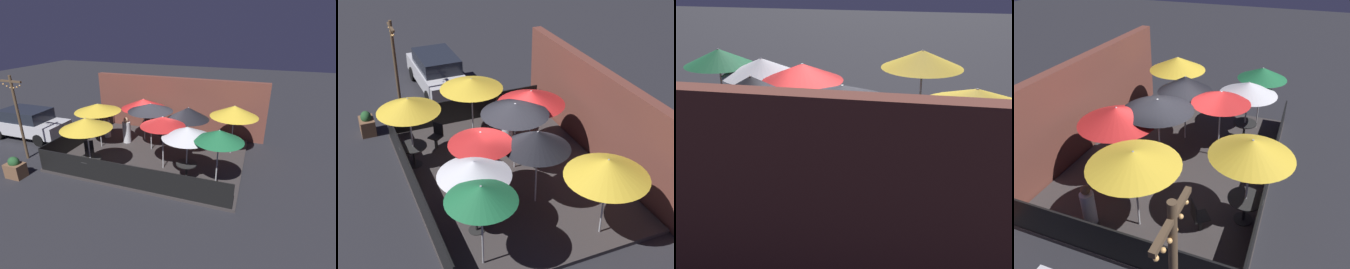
{
  "view_description": "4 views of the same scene",
  "coord_description": "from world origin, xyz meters",
  "views": [
    {
      "loc": [
        4.3,
        -10.39,
        5.74
      ],
      "look_at": [
        0.61,
        0.07,
        1.14
      ],
      "focal_mm": 28.0,
      "sensor_mm": 36.0,
      "label": 1
    },
    {
      "loc": [
        11.2,
        -4.81,
        8.79
      ],
      "look_at": [
        -0.71,
        0.22,
        1.19
      ],
      "focal_mm": 50.0,
      "sensor_mm": 36.0,
      "label": 2
    },
    {
      "loc": [
        -1.94,
        8.63,
        4.83
      ],
      "look_at": [
        -0.3,
        -0.15,
        1.23
      ],
      "focal_mm": 50.0,
      "sensor_mm": 36.0,
      "label": 3
    },
    {
      "loc": [
        -8.05,
        -3.32,
        6.35
      ],
      "look_at": [
        -0.28,
        -0.34,
        1.37
      ],
      "focal_mm": 35.0,
      "sensor_mm": 36.0,
      "label": 4
    }
  ],
  "objects": [
    {
      "name": "ground_plane",
      "position": [
        0.0,
        0.0,
        0.0
      ],
      "size": [
        60.0,
        60.0,
        0.0
      ],
      "primitive_type": "plane",
      "color": "#26262B"
    },
    {
      "name": "patio_deck",
      "position": [
        0.0,
        0.0,
        0.06
      ],
      "size": [
        8.12,
        6.09,
        0.12
      ],
      "color": "#383333",
      "rests_on": "ground_plane"
    },
    {
      "name": "building_wall",
      "position": [
        0.0,
        3.27,
        1.58
      ],
      "size": [
        9.72,
        0.36,
        3.16
      ],
      "color": "brown",
      "rests_on": "ground_plane"
    },
    {
      "name": "fence_front",
      "position": [
        0.0,
        -3.0,
        0.59
      ],
      "size": [
        7.92,
        0.05,
        0.95
      ],
      "color": "black",
      "rests_on": "patio_deck"
    },
    {
      "name": "patio_umbrella_0",
      "position": [
        2.03,
        -1.8,
        2.15
      ],
      "size": [
        1.92,
        1.92,
        2.25
      ],
      "color": "#B2B2B7",
      "rests_on": "patio_deck"
    },
    {
      "name": "patio_umbrella_1",
      "position": [
        -1.76,
        -2.6,
        2.32
      ],
      "size": [
        1.99,
        1.99,
        2.42
      ],
      "color": "#B2B2B7",
      "rests_on": "patio_deck"
    },
    {
      "name": "patio_umbrella_2",
      "position": [
        1.5,
        0.22,
        2.21
      ],
      "size": [
        1.88,
        1.88,
        2.36
      ],
      "color": "#B2B2B7",
      "rests_on": "patio_deck"
    },
    {
      "name": "patio_umbrella_3",
      "position": [
        3.21,
        -2.05,
        2.29
      ],
      "size": [
        1.73,
        1.73,
        2.38
      ],
      "color": "#B2B2B7",
      "rests_on": "patio_deck"
    },
    {
      "name": "patio_umbrella_4",
      "position": [
        -2.86,
        -0.17,
        2.15
      ],
      "size": [
        2.2,
        2.2,
        2.22
      ],
      "color": "#B2B2B7",
      "rests_on": "patio_deck"
    },
    {
      "name": "patio_umbrella_5",
      "position": [
        0.84,
        -1.19,
        2.24
      ],
      "size": [
        1.83,
        1.83,
        2.31
      ],
      "color": "#B2B2B7",
      "rests_on": "patio_deck"
    },
    {
      "name": "patio_umbrella_6",
      "position": [
        -1.13,
        1.28,
        2.13
      ],
      "size": [
        2.26,
        2.26,
        2.25
      ],
      "color": "#B2B2B7",
      "rests_on": "patio_deck"
    },
    {
      "name": "patio_umbrella_7",
      "position": [
        -0.36,
        0.37,
        2.26
      ],
      "size": [
        2.12,
        2.12,
        2.32
      ],
      "color": "#B2B2B7",
      "rests_on": "patio_deck"
    },
    {
      "name": "dining_table_0",
      "position": [
        2.03,
        -1.8,
        0.71
      ],
      "size": [
        0.81,
        0.81,
        0.76
      ],
      "color": "black",
      "rests_on": "patio_deck"
    },
    {
      "name": "dining_table_1",
      "position": [
        -1.76,
        -2.6,
        0.7
      ],
      "size": [
        0.9,
        0.9,
        0.72
      ],
      "color": "black",
      "rests_on": "patio_deck"
    },
    {
      "name": "patio_chair_0",
      "position": [
        -2.52,
        -1.62,
        0.61
      ],
      "size": [
        0.56,
        0.56,
        0.91
      ],
      "rotation": [
        0.0,
        0.0,
        -0.91
      ],
      "color": "black",
      "rests_on": "patio_deck"
    },
    {
      "name": "patio_chair_1",
      "position": [
        -0.24,
        1.38,
        0.62
      ],
      "size": [
        0.56,
        0.56,
        0.92
      ],
      "rotation": [
        0.0,
        0.0,
        -0.95
      ],
      "color": "black",
      "rests_on": "patio_deck"
    },
    {
      "name": "patron_0",
      "position": [
        -3.23,
        1.02,
        0.65
      ],
      "size": [
        0.46,
        0.46,
        1.17
      ],
      "rotation": [
        0.0,
        0.0,
        3.57
      ],
      "color": "silver",
      "rests_on": "patio_deck"
    },
    {
      "name": "patron_1",
      "position": [
        -1.89,
        0.74,
        0.72
      ],
      "size": [
        0.56,
        0.56,
        1.36
      ],
      "rotation": [
        0.0,
        0.0,
        5.83
      ],
      "color": "silver",
      "rests_on": "patio_deck"
    }
  ]
}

